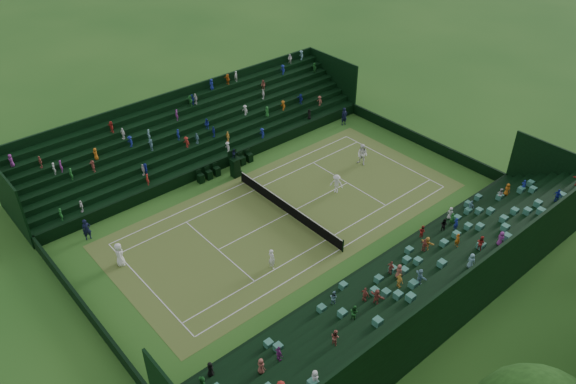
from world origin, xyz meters
name	(u,v)px	position (x,y,z in m)	size (l,w,h in m)	color
ground	(288,214)	(0.00, 0.00, 0.00)	(160.00, 160.00, 0.00)	#255C1D
court_surface	(288,214)	(0.00, 0.00, 0.01)	(12.97, 26.77, 0.01)	#427B29
perimeter_wall_north	(421,140)	(0.00, 15.88, 0.50)	(17.17, 0.20, 1.00)	black
perimeter_wall_south	(87,311)	(0.00, -15.88, 0.50)	(17.17, 0.20, 1.00)	black
perimeter_wall_east	(372,267)	(8.48, 0.00, 0.50)	(0.20, 31.77, 1.00)	black
perimeter_wall_west	(223,163)	(-8.48, 0.00, 0.50)	(0.20, 31.77, 1.00)	black
north_grandstand	(426,290)	(12.66, 0.00, 1.55)	(6.60, 32.00, 4.90)	black
south_grandstand	(194,134)	(-12.66, 0.00, 1.55)	(6.60, 32.00, 4.90)	black
tennis_net	(288,208)	(0.00, 0.00, 0.53)	(11.67, 0.10, 1.06)	black
umpire_chair	(235,165)	(-6.80, 0.10, 1.11)	(0.82, 0.82, 2.59)	black
courtside_chairs	(226,167)	(-7.89, -0.10, 0.41)	(0.50, 5.48, 1.10)	black
player_near_west	(119,254)	(-3.00, -12.17, 0.89)	(0.87, 0.56, 1.77)	white
player_near_east	(272,259)	(3.83, -4.71, 0.78)	(0.57, 0.38, 1.57)	white
player_far_west	(362,155)	(-1.23, 9.39, 0.96)	(0.94, 0.73, 1.92)	white
player_far_east	(336,184)	(0.32, 4.77, 0.81)	(1.04, 0.60, 1.61)	white
line_judge_north	(344,116)	(-7.33, 13.40, 0.88)	(0.64, 0.42, 1.76)	black
line_judge_south	(87,229)	(-7.02, -12.66, 0.83)	(0.60, 0.40, 1.65)	black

